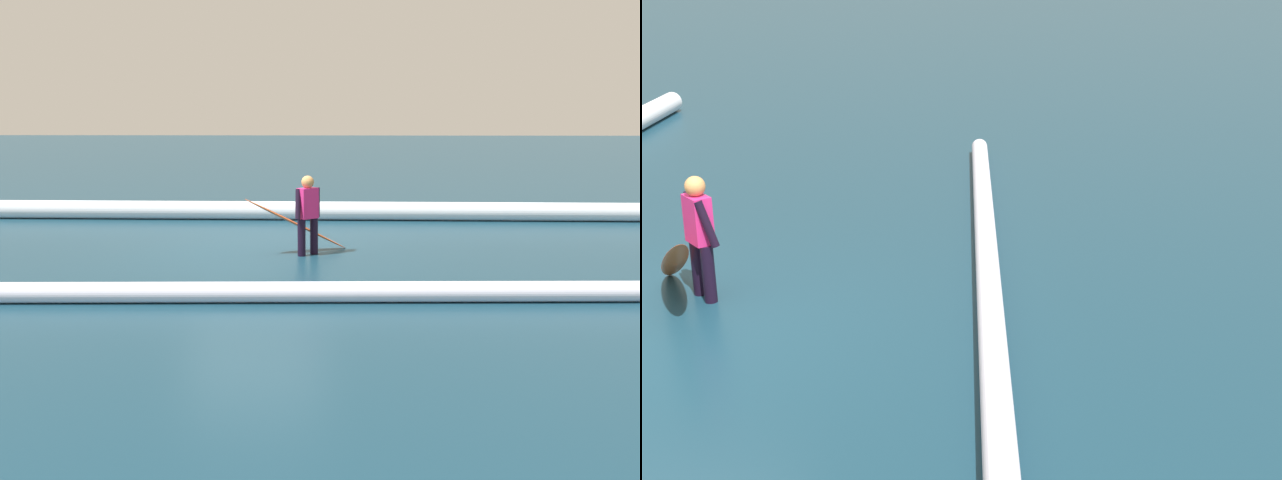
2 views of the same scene
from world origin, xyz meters
The scene contains 5 objects.
ground_plane centered at (0.00, 0.00, 0.00)m, with size 124.91×124.91×0.00m, color #15384B.
surfer centered at (-0.98, 0.24, 0.78)m, with size 0.41×0.45×1.39m.
surfboard centered at (-0.78, 0.01, 0.51)m, with size 1.87×1.07×1.05m.
wave_crest_foreground centered at (-1.54, -3.84, 0.21)m, with size 0.43×0.43×19.98m, color white.
wave_crest_midground centered at (0.12, 3.41, 0.14)m, with size 0.28×0.28×15.86m, color white.
Camera 1 is at (-1.53, 12.41, 2.48)m, focal length 39.82 mm.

